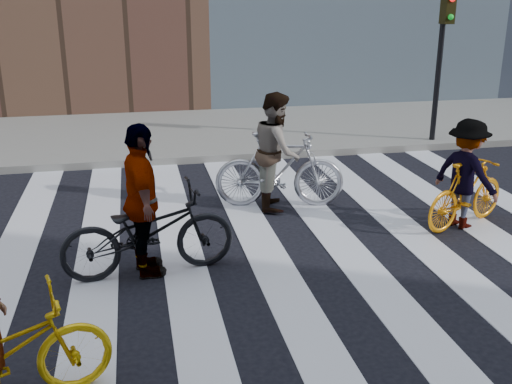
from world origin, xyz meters
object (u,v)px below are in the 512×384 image
object	(u,v)px
rider_right	(466,174)
rider_rear	(142,202)
bike_dark_rear	(148,232)
traffic_signal	(443,43)
bike_yellow_right	(467,193)
bike_silver_mid	(280,170)
rider_mid	(277,151)

from	to	relation	value
rider_right	rider_rear	bearing A→B (deg)	74.30
bike_dark_rear	rider_rear	world-z (taller)	rider_rear
traffic_signal	rider_rear	bearing A→B (deg)	-141.68
bike_yellow_right	rider_rear	xyz separation A→B (m)	(-4.69, -0.67, 0.44)
bike_dark_rear	bike_yellow_right	bearing A→B (deg)	-88.86
traffic_signal	bike_silver_mid	world-z (taller)	traffic_signal
traffic_signal	rider_right	xyz separation A→B (m)	(-1.89, -4.49, -1.47)
traffic_signal	bike_dark_rear	bearing A→B (deg)	-141.47
rider_right	bike_silver_mid	bearing A→B (deg)	36.56
bike_dark_rear	rider_mid	xyz separation A→B (m)	(2.10, 2.06, 0.38)
bike_silver_mid	rider_rear	size ratio (longest dim) A/B	1.09
bike_yellow_right	rider_right	size ratio (longest dim) A/B	1.04
traffic_signal	rider_right	size ratio (longest dim) A/B	2.06
bike_silver_mid	rider_rear	bearing A→B (deg)	144.67
rider_mid	bike_dark_rear	bearing A→B (deg)	146.00
bike_yellow_right	rider_mid	world-z (taller)	rider_mid
traffic_signal	rider_right	bearing A→B (deg)	-112.78
traffic_signal	rider_mid	world-z (taller)	traffic_signal
rider_right	bike_yellow_right	bearing A→B (deg)	-113.89
rider_mid	bike_yellow_right	bearing A→B (deg)	-106.97
bike_silver_mid	rider_rear	xyz separation A→B (m)	(-2.20, -2.06, 0.33)
bike_silver_mid	bike_yellow_right	distance (m)	2.86
bike_silver_mid	bike_yellow_right	bearing A→B (deg)	-107.45
bike_silver_mid	bike_dark_rear	xyz separation A→B (m)	(-2.15, -2.06, -0.07)
bike_dark_rear	bike_silver_mid	bearing A→B (deg)	-53.33
bike_yellow_right	rider_mid	distance (m)	2.93
rider_mid	rider_right	xyz separation A→B (m)	(2.50, -1.39, -0.12)
rider_mid	rider_rear	xyz separation A→B (m)	(-2.15, -2.06, 0.02)
bike_yellow_right	rider_right	world-z (taller)	rider_right
bike_dark_rear	rider_mid	bearing A→B (deg)	-52.65
bike_silver_mid	rider_rear	distance (m)	3.03
traffic_signal	bike_silver_mid	distance (m)	5.58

